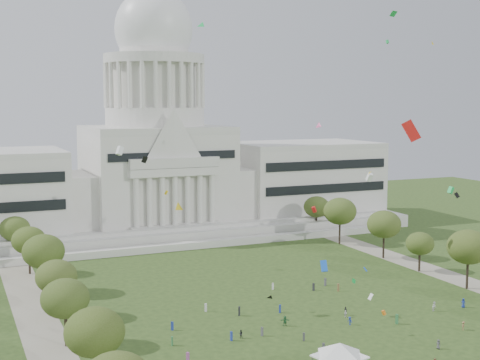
{
  "coord_description": "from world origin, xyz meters",
  "views": [
    {
      "loc": [
        -62.3,
        -97.09,
        42.06
      ],
      "look_at": [
        0.0,
        45.0,
        24.0
      ],
      "focal_mm": 50.0,
      "sensor_mm": 36.0,
      "label": 1
    }
  ],
  "objects": [
    {
      "name": "ground",
      "position": [
        0.0,
        0.0,
        0.0
      ],
      "size": [
        400.0,
        400.0,
        0.0
      ],
      "primitive_type": "plane",
      "color": "#2D431B",
      "rests_on": "ground"
    },
    {
      "name": "capitol",
      "position": [
        0.0,
        113.59,
        22.3
      ],
      "size": [
        160.0,
        64.5,
        91.3
      ],
      "color": "beige",
      "rests_on": "ground"
    },
    {
      "name": "path_left",
      "position": [
        -48.0,
        30.0,
        0.02
      ],
      "size": [
        8.0,
        160.0,
        0.04
      ],
      "primitive_type": "cube",
      "color": "gray",
      "rests_on": "ground"
    },
    {
      "name": "path_right",
      "position": [
        48.0,
        30.0,
        0.02
      ],
      "size": [
        8.0,
        160.0,
        0.04
      ],
      "primitive_type": "cube",
      "color": "gray",
      "rests_on": "ground"
    },
    {
      "name": "row_tree_l_1",
      "position": [
        -44.07,
        -2.96,
        8.95
      ],
      "size": [
        8.86,
        8.86,
        12.59
      ],
      "color": "black",
      "rests_on": "ground"
    },
    {
      "name": "row_tree_l_2",
      "position": [
        -45.04,
        17.3,
        8.51
      ],
      "size": [
        8.42,
        8.42,
        11.97
      ],
      "color": "black",
      "rests_on": "ground"
    },
    {
      "name": "row_tree_r_2",
      "position": [
        44.17,
        17.44,
        9.66
      ],
      "size": [
        9.55,
        9.55,
        13.58
      ],
      "color": "black",
      "rests_on": "ground"
    },
    {
      "name": "row_tree_l_3",
      "position": [
        -44.09,
        33.92,
        8.21
      ],
      "size": [
        8.12,
        8.12,
        11.55
      ],
      "color": "black",
      "rests_on": "ground"
    },
    {
      "name": "row_tree_r_3",
      "position": [
        44.4,
        34.48,
        7.08
      ],
      "size": [
        7.01,
        7.01,
        9.98
      ],
      "color": "black",
      "rests_on": "ground"
    },
    {
      "name": "row_tree_l_4",
      "position": [
        -44.08,
        52.42,
        9.39
      ],
      "size": [
        9.29,
        9.29,
        13.21
      ],
      "color": "black",
      "rests_on": "ground"
    },
    {
      "name": "row_tree_r_4",
      "position": [
        44.76,
        50.04,
        9.29
      ],
      "size": [
        9.19,
        9.19,
        13.06
      ],
      "color": "black",
      "rests_on": "ground"
    },
    {
      "name": "row_tree_l_5",
      "position": [
        -45.22,
        71.01,
        8.42
      ],
      "size": [
        8.33,
        8.33,
        11.85
      ],
      "color": "black",
      "rests_on": "ground"
    },
    {
      "name": "row_tree_r_5",
      "position": [
        43.49,
        70.19,
        9.93
      ],
      "size": [
        9.82,
        9.82,
        13.96
      ],
      "color": "black",
      "rests_on": "ground"
    },
    {
      "name": "row_tree_l_6",
      "position": [
        -46.87,
        89.14,
        8.27
      ],
      "size": [
        8.19,
        8.19,
        11.64
      ],
      "color": "black",
      "rests_on": "ground"
    },
    {
      "name": "row_tree_r_6",
      "position": [
        45.96,
        88.13,
        8.51
      ],
      "size": [
        8.42,
        8.42,
        11.97
      ],
      "color": "black",
      "rests_on": "ground"
    },
    {
      "name": "event_tent",
      "position": [
        -8.11,
        -12.06,
        4.02
      ],
      "size": [
        11.46,
        11.46,
        5.18
      ],
      "color": "#4C4C4C",
      "rests_on": "ground"
    },
    {
      "name": "person_0",
      "position": [
        33.55,
        6.83,
        0.97
      ],
      "size": [
        1.01,
        1.13,
        1.93
      ],
      "primitive_type": "imported",
      "rotation": [
        0.0,
        0.0,
        5.24
      ],
      "color": "navy",
      "rests_on": "ground"
    },
    {
      "name": "person_2",
      "position": [
        26.5,
        7.29,
        0.98
      ],
      "size": [
        1.11,
        0.92,
        1.96
      ],
      "primitive_type": "imported",
      "rotation": [
        0.0,
        0.0,
        0.41
      ],
      "color": "silver",
      "rests_on": "ground"
    },
    {
      "name": "person_3",
      "position": [
        6.1,
        6.95,
        0.81
      ],
      "size": [
        0.83,
        1.16,
        1.62
      ],
      "primitive_type": "imported",
      "rotation": [
        0.0,
        0.0,
        5.02
      ],
      "color": "navy",
      "rests_on": "ground"
    },
    {
      "name": "person_4",
      "position": [
        8.56,
        12.29,
        0.88
      ],
      "size": [
        0.75,
        1.12,
        1.76
      ],
      "primitive_type": "imported",
      "rotation": [
        0.0,
        0.0,
        4.53
      ],
      "color": "#26262B",
      "rests_on": "ground"
    },
    {
      "name": "person_5",
      "position": [
        -5.42,
        11.45,
        0.98
      ],
      "size": [
        1.96,
        1.39,
        1.97
      ],
      "primitive_type": "imported",
      "rotation": [
        0.0,
        0.0,
        2.73
      ],
      "color": "#33723F",
      "rests_on": "ground"
    },
    {
      "name": "person_6",
      "position": [
        13.2,
        -9.67,
        0.83
      ],
      "size": [
        0.79,
        0.95,
        1.67
      ],
      "primitive_type": "imported",
      "rotation": [
        0.0,
        0.0,
        1.94
      ],
      "color": "#4C4C51",
      "rests_on": "ground"
    },
    {
      "name": "person_8",
      "position": [
        -15.72,
        8.81,
        0.77
      ],
      "size": [
        0.88,
        0.77,
        1.54
      ],
      "primitive_type": "imported",
      "rotation": [
        0.0,
        0.0,
        2.64
      ],
      "color": "#26262B",
      "rests_on": "ground"
    },
    {
      "name": "person_9",
      "position": [
        23.87,
        -3.95,
        0.83
      ],
      "size": [
        1.19,
        1.05,
        1.65
      ],
      "primitive_type": "imported",
      "rotation": [
        0.0,
        0.0,
        0.59
      ],
      "color": "olive",
      "rests_on": "ground"
    },
    {
      "name": "person_10",
      "position": [
        7.83,
        11.12,
        0.75
      ],
      "size": [
        0.55,
        0.91,
        1.49
      ],
      "primitive_type": "imported",
      "rotation": [
        0.0,
        0.0,
        1.66
      ],
      "color": "silver",
      "rests_on": "ground"
    },
    {
      "name": "distant_crowd",
      "position": [
        -13.49,
        13.66,
        0.85
      ],
      "size": [
        58.04,
        41.68,
        1.91
      ],
      "color": "navy",
      "rests_on": "ground"
    },
    {
      "name": "kite_swarm",
      "position": [
        4.47,
        10.67,
        27.27
      ],
      "size": [
        79.13,
        108.12,
        62.5
      ],
      "color": "green",
      "rests_on": "ground"
    }
  ]
}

